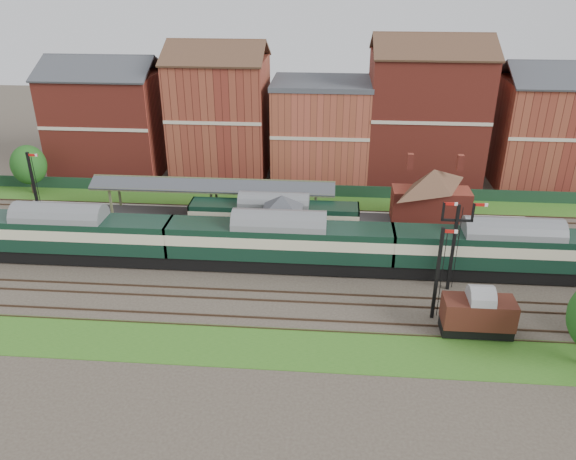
# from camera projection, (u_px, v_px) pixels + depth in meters

# --- Properties ---
(ground) EXTENTS (160.00, 160.00, 0.00)m
(ground) POSITION_uv_depth(u_px,v_px,m) (311.00, 269.00, 52.14)
(ground) COLOR #473D33
(ground) RESTS_ON ground
(grass_back) EXTENTS (90.00, 4.50, 0.06)m
(grass_back) POSITION_uv_depth(u_px,v_px,m) (317.00, 202.00, 66.50)
(grass_back) COLOR #2D6619
(grass_back) RESTS_ON ground
(grass_front) EXTENTS (90.00, 5.00, 0.06)m
(grass_front) POSITION_uv_depth(u_px,v_px,m) (304.00, 349.00, 41.35)
(grass_front) COLOR #2D6619
(grass_front) RESTS_ON ground
(fence) EXTENTS (90.00, 0.12, 1.50)m
(fence) POSITION_uv_depth(u_px,v_px,m) (318.00, 190.00, 67.99)
(fence) COLOR #193823
(fence) RESTS_ON ground
(platform) EXTENTS (55.00, 3.40, 1.00)m
(platform) POSITION_uv_depth(u_px,v_px,m) (269.00, 219.00, 61.05)
(platform) COLOR #2D2D2D
(platform) RESTS_ON ground
(signal_box) EXTENTS (5.40, 5.40, 6.00)m
(signal_box) POSITION_uv_depth(u_px,v_px,m) (282.00, 222.00, 53.90)
(signal_box) COLOR #637452
(signal_box) RESTS_ON ground
(brick_hut) EXTENTS (3.20, 2.64, 2.94)m
(brick_hut) POSITION_uv_depth(u_px,v_px,m) (365.00, 244.00, 54.18)
(brick_hut) COLOR maroon
(brick_hut) RESTS_ON ground
(station_building) EXTENTS (8.10, 8.10, 5.90)m
(station_building) POSITION_uv_depth(u_px,v_px,m) (431.00, 194.00, 58.31)
(station_building) COLOR maroon
(station_building) RESTS_ON platform
(canopy) EXTENTS (26.00, 3.89, 4.08)m
(canopy) POSITION_uv_depth(u_px,v_px,m) (213.00, 182.00, 59.72)
(canopy) COLOR #4F5938
(canopy) RESTS_ON platform
(semaphore_bracket) EXTENTS (3.60, 0.25, 8.18)m
(semaphore_bracket) POSITION_uv_depth(u_px,v_px,m) (454.00, 242.00, 47.01)
(semaphore_bracket) COLOR black
(semaphore_bracket) RESTS_ON ground
(semaphore_platform_end) EXTENTS (1.23, 0.25, 8.00)m
(semaphore_platform_end) POSITION_uv_depth(u_px,v_px,m) (34.00, 187.00, 59.73)
(semaphore_platform_end) COLOR black
(semaphore_platform_end) RESTS_ON ground
(semaphore_siding) EXTENTS (1.23, 0.25, 8.00)m
(semaphore_siding) POSITION_uv_depth(u_px,v_px,m) (438.00, 272.00, 43.32)
(semaphore_siding) COLOR black
(semaphore_siding) RESTS_ON ground
(town_backdrop) EXTENTS (69.00, 10.00, 16.00)m
(town_backdrop) POSITION_uv_depth(u_px,v_px,m) (319.00, 125.00, 71.58)
(town_backdrop) COLOR maroon
(town_backdrop) RESTS_ON ground
(dmu_train) EXTENTS (61.38, 3.22, 4.72)m
(dmu_train) POSITION_uv_depth(u_px,v_px,m) (279.00, 242.00, 51.18)
(dmu_train) COLOR black
(dmu_train) RESTS_ON ground
(platform_railcar) EXTENTS (17.20, 2.71, 3.96)m
(platform_railcar) POSITION_uv_depth(u_px,v_px,m) (274.00, 216.00, 57.28)
(platform_railcar) COLOR black
(platform_railcar) RESTS_ON ground
(goods_van_a) EXTENTS (5.29, 2.29, 3.21)m
(goods_van_a) POSITION_uv_depth(u_px,v_px,m) (478.00, 314.00, 42.31)
(goods_van_a) COLOR black
(goods_van_a) RESTS_ON ground
(tree_back) EXTENTS (4.16, 4.16, 6.08)m
(tree_back) POSITION_uv_depth(u_px,v_px,m) (29.00, 165.00, 67.64)
(tree_back) COLOR #382619
(tree_back) RESTS_ON ground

